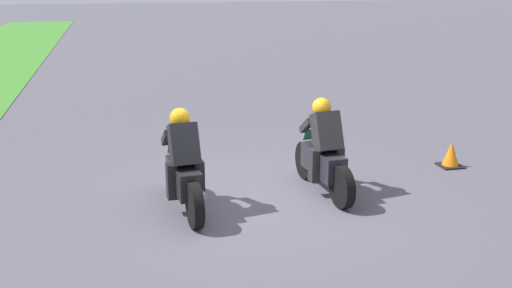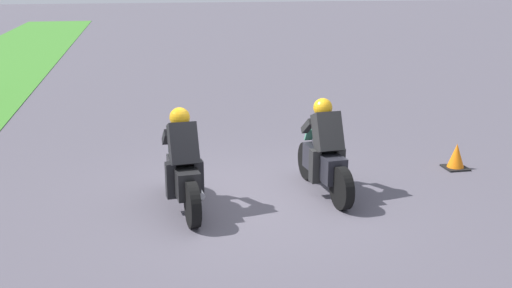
% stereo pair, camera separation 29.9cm
% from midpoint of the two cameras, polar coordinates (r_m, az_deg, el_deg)
% --- Properties ---
extents(ground_plane, '(120.00, 120.00, 0.00)m').
position_cam_midpoint_polar(ground_plane, '(9.39, -1.19, -5.33)').
color(ground_plane, '#514D58').
extents(rider_lane_a, '(2.04, 0.56, 1.51)m').
position_cam_midpoint_polar(rider_lane_a, '(9.58, 5.47, -1.00)').
color(rider_lane_a, black).
rests_on(rider_lane_a, ground_plane).
extents(rider_lane_b, '(2.04, 0.56, 1.51)m').
position_cam_midpoint_polar(rider_lane_b, '(8.92, -7.77, -2.36)').
color(rider_lane_b, black).
rests_on(rider_lane_b, ground_plane).
extents(traffic_cone, '(0.40, 0.40, 0.46)m').
position_cam_midpoint_polar(traffic_cone, '(11.42, 17.12, -1.02)').
color(traffic_cone, black).
rests_on(traffic_cone, ground_plane).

